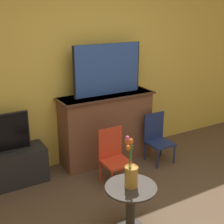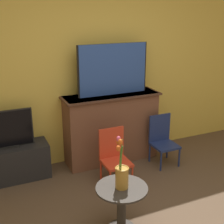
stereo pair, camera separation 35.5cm
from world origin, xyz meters
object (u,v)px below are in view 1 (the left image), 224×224
Objects in this scene: vase_tulips at (131,172)px; chair_red at (114,155)px; tv_monitor at (3,134)px; chair_blue at (157,136)px; painting at (108,69)px.

chair_red is at bearing 69.85° from vase_tulips.
vase_tulips is at bearing -59.01° from tv_monitor.
chair_red is 0.84m from chair_blue.
vase_tulips reaches higher than chair_red.
vase_tulips is (-0.56, -1.43, -0.68)m from painting.
vase_tulips is (0.86, -1.43, -0.05)m from tv_monitor.
vase_tulips is at bearing -110.15° from chair_red.
tv_monitor is (-1.41, -0.00, -0.63)m from painting.
chair_red is 1.00× the size of chair_blue.
chair_blue is (0.82, 0.18, 0.00)m from chair_red.
tv_monitor is at bearing -179.90° from painting.
painting is 1.68m from vase_tulips.
painting reaches higher than vase_tulips.
chair_red is at bearing -25.76° from tv_monitor.
painting is 1.90× the size of vase_tulips.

